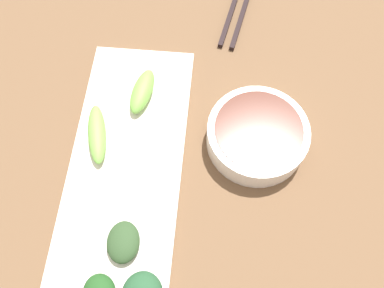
% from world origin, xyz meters
% --- Properties ---
extents(tabletop, '(2.10, 2.10, 0.02)m').
position_xyz_m(tabletop, '(0.00, 0.00, 0.01)').
color(tabletop, brown).
rests_on(tabletop, ground).
extents(sauce_bowl, '(0.15, 0.15, 0.04)m').
position_xyz_m(sauce_bowl, '(-0.11, -0.03, 0.04)').
color(sauce_bowl, white).
rests_on(sauce_bowl, tabletop).
extents(serving_plate, '(0.16, 0.39, 0.01)m').
position_xyz_m(serving_plate, '(0.07, 0.02, 0.03)').
color(serving_plate, silver).
rests_on(serving_plate, tabletop).
extents(broccoli_stalk_0, '(0.05, 0.10, 0.02)m').
position_xyz_m(broccoli_stalk_0, '(0.12, -0.01, 0.04)').
color(broccoli_stalk_0, '#74B84A').
rests_on(broccoli_stalk_0, serving_plate).
extents(broccoli_stalk_1, '(0.04, 0.08, 0.02)m').
position_xyz_m(broccoli_stalk_1, '(0.06, -0.09, 0.04)').
color(broccoli_stalk_1, '#71B146').
rests_on(broccoli_stalk_1, serving_plate).
extents(broccoli_leafy_3, '(0.05, 0.06, 0.02)m').
position_xyz_m(broccoli_leafy_3, '(0.06, 0.14, 0.04)').
color(broccoli_leafy_3, '#2D4827').
rests_on(broccoli_leafy_3, serving_plate).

